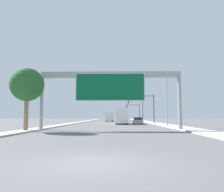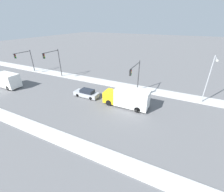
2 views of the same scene
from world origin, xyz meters
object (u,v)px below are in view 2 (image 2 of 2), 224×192
(car_near_left, at_px, (87,93))
(traffic_light_far_intersection, at_px, (26,58))
(traffic_light_mid_block, at_px, (55,60))
(traffic_light_near_intersection, at_px, (136,73))
(car_far_center, at_px, (125,93))
(street_lamp_right, at_px, (209,77))
(truck_box_primary, at_px, (128,98))
(truck_box_secondary, at_px, (6,80))

(car_near_left, bearing_deg, traffic_light_far_intersection, 76.90)
(traffic_light_mid_block, bearing_deg, traffic_light_far_intersection, 90.73)
(traffic_light_mid_block, xyz_separation_m, traffic_light_far_intersection, (-0.13, 10.00, -0.58))
(traffic_light_near_intersection, bearing_deg, car_far_center, 135.84)
(traffic_light_far_intersection, relative_size, street_lamp_right, 0.73)
(car_near_left, bearing_deg, truck_box_primary, -90.00)
(truck_box_primary, bearing_deg, traffic_light_far_intersection, 80.32)
(traffic_light_mid_block, bearing_deg, traffic_light_near_intersection, -91.04)
(traffic_light_far_intersection, bearing_deg, truck_box_primary, -99.68)
(car_far_center, height_order, truck_box_secondary, truck_box_secondary)
(car_near_left, distance_m, street_lamp_right, 20.74)
(traffic_light_near_intersection, xyz_separation_m, traffic_light_far_intersection, (0.23, 30.00, -0.23))
(car_far_center, distance_m, traffic_light_near_intersection, 4.12)
(car_near_left, bearing_deg, truck_box_secondary, 101.00)
(truck_box_secondary, bearing_deg, car_near_left, -79.00)
(truck_box_secondary, distance_m, street_lamp_right, 38.72)
(car_far_center, distance_m, car_near_left, 7.22)
(car_near_left, distance_m, traffic_light_mid_block, 13.93)
(traffic_light_near_intersection, bearing_deg, street_lamp_right, -82.41)
(truck_box_secondary, bearing_deg, truck_box_primary, -82.36)
(street_lamp_right, bearing_deg, truck_box_secondary, 105.00)
(truck_box_secondary, bearing_deg, street_lamp_right, -75.00)
(car_near_left, xyz_separation_m, traffic_light_near_intersection, (4.95, -7.73, 3.54))
(car_far_center, relative_size, street_lamp_right, 0.54)
(truck_box_primary, height_order, street_lamp_right, street_lamp_right)
(car_near_left, height_order, traffic_light_mid_block, traffic_light_mid_block)
(traffic_light_far_intersection, bearing_deg, car_far_center, -93.37)
(street_lamp_right, bearing_deg, car_near_left, 108.62)
(truck_box_secondary, relative_size, traffic_light_near_intersection, 1.14)
(traffic_light_near_intersection, bearing_deg, truck_box_primary, -175.66)
(car_near_left, bearing_deg, traffic_light_mid_block, 66.60)
(truck_box_primary, bearing_deg, car_near_left, 90.00)
(car_far_center, relative_size, truck_box_secondary, 0.63)
(traffic_light_near_intersection, height_order, traffic_light_mid_block, traffic_light_mid_block)
(traffic_light_mid_block, height_order, street_lamp_right, street_lamp_right)
(car_far_center, relative_size, traffic_light_mid_block, 0.64)
(traffic_light_mid_block, bearing_deg, street_lamp_right, -87.86)
(truck_box_primary, distance_m, traffic_light_far_intersection, 30.91)
(truck_box_primary, bearing_deg, car_far_center, 27.01)
(car_far_center, bearing_deg, traffic_light_far_intersection, 86.63)
(car_far_center, height_order, traffic_light_mid_block, traffic_light_mid_block)
(truck_box_secondary, relative_size, traffic_light_mid_block, 1.03)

